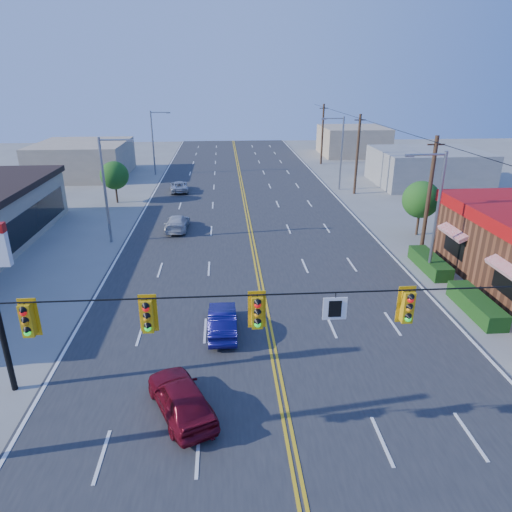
{
  "coord_description": "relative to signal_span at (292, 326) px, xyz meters",
  "views": [
    {
      "loc": [
        -2.12,
        -12.24,
        12.14
      ],
      "look_at": [
        -0.32,
        12.69,
        2.2
      ],
      "focal_mm": 32.0,
      "sensor_mm": 36.0,
      "label": 1
    }
  ],
  "objects": [
    {
      "name": "streetlight_sw",
      "position": [
        -10.67,
        22.0,
        -0.37
      ],
      "size": [
        2.55,
        0.25,
        8.0
      ],
      "color": "gray",
      "rests_on": "ground"
    },
    {
      "name": "bld_west_far",
      "position": [
        -19.88,
        48.0,
        -2.79
      ],
      "size": [
        11.0,
        12.0,
        4.2
      ],
      "primitive_type": "cube",
      "color": "tan",
      "rests_on": "ground"
    },
    {
      "name": "utility_pole_mid",
      "position": [
        12.32,
        36.0,
        -0.69
      ],
      "size": [
        0.28,
        0.28,
        8.4
      ],
      "primitive_type": "cylinder",
      "color": "#47301E",
      "rests_on": "ground"
    },
    {
      "name": "car_magenta",
      "position": [
        -3.83,
        2.0,
        -4.17
      ],
      "size": [
        3.26,
        4.54,
        1.43
      ],
      "primitive_type": "imported",
      "rotation": [
        0.0,
        0.0,
        3.56
      ],
      "color": "maroon",
      "rests_on": "ground"
    },
    {
      "name": "car_white",
      "position": [
        -5.95,
        24.52,
        -4.27
      ],
      "size": [
        1.91,
        4.32,
        1.23
      ],
      "primitive_type": "imported",
      "rotation": [
        0.0,
        0.0,
        3.1
      ],
      "color": "#B8B8B8",
      "rests_on": "ground"
    },
    {
      "name": "signal_span",
      "position": [
        0.0,
        0.0,
        0.0
      ],
      "size": [
        24.32,
        0.34,
        9.0
      ],
      "color": "#47301E",
      "rests_on": "ground"
    },
    {
      "name": "tree_west",
      "position": [
        -12.88,
        34.0,
        -2.09
      ],
      "size": [
        2.8,
        2.8,
        4.2
      ],
      "color": "#47301E",
      "rests_on": "ground"
    },
    {
      "name": "utility_pole_far",
      "position": [
        12.32,
        54.0,
        -0.69
      ],
      "size": [
        0.28,
        0.28,
        8.4
      ],
      "primitive_type": "cylinder",
      "color": "#47301E",
      "rests_on": "ground"
    },
    {
      "name": "streetlight_nw",
      "position": [
        -10.67,
        48.0,
        -0.37
      ],
      "size": [
        2.55,
        0.25,
        8.0
      ],
      "color": "gray",
      "rests_on": "ground"
    },
    {
      "name": "streetlight_se",
      "position": [
        10.91,
        14.0,
        -0.37
      ],
      "size": [
        2.55,
        0.25,
        8.0
      ],
      "color": "gray",
      "rests_on": "ground"
    },
    {
      "name": "car_blue",
      "position": [
        -2.24,
        7.81,
        -4.24
      ],
      "size": [
        1.4,
        3.94,
        1.29
      ],
      "primitive_type": "imported",
      "rotation": [
        0.0,
        0.0,
        3.15
      ],
      "color": "#120E56",
      "rests_on": "ground"
    },
    {
      "name": "car_silver",
      "position": [
        -6.97,
        38.2,
        -4.31
      ],
      "size": [
        2.38,
        4.33,
        1.15
      ],
      "primitive_type": "imported",
      "rotation": [
        0.0,
        0.0,
        3.26
      ],
      "color": "#BABBC0",
      "rests_on": "ground"
    },
    {
      "name": "streetlight_ne",
      "position": [
        10.91,
        38.0,
        -0.37
      ],
      "size": [
        2.55,
        0.25,
        8.0
      ],
      "color": "gray",
      "rests_on": "ground"
    },
    {
      "name": "ground",
      "position": [
        0.12,
        0.0,
        -4.89
      ],
      "size": [
        160.0,
        160.0,
        0.0
      ],
      "primitive_type": "plane",
      "color": "gray",
      "rests_on": "ground"
    },
    {
      "name": "road",
      "position": [
        0.12,
        20.0,
        -4.86
      ],
      "size": [
        20.0,
        120.0,
        0.06
      ],
      "primitive_type": "cube",
      "color": "#2D2D30",
      "rests_on": "ground"
    },
    {
      "name": "tree_kfc_rear",
      "position": [
        13.62,
        22.0,
        -1.95
      ],
      "size": [
        2.94,
        2.94,
        4.41
      ],
      "color": "#47301E",
      "rests_on": "ground"
    },
    {
      "name": "utility_pole_near",
      "position": [
        12.32,
        18.0,
        -0.69
      ],
      "size": [
        0.28,
        0.28,
        8.4
      ],
      "primitive_type": "cylinder",
      "color": "#47301E",
      "rests_on": "ground"
    },
    {
      "name": "bld_east_far",
      "position": [
        19.12,
        62.0,
        -2.69
      ],
      "size": [
        10.0,
        10.0,
        4.4
      ],
      "primitive_type": "cube",
      "color": "tan",
      "rests_on": "ground"
    },
    {
      "name": "bld_east_mid",
      "position": [
        22.12,
        40.0,
        -2.89
      ],
      "size": [
        12.0,
        10.0,
        4.0
      ],
      "primitive_type": "cube",
      "color": "gray",
      "rests_on": "ground"
    }
  ]
}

